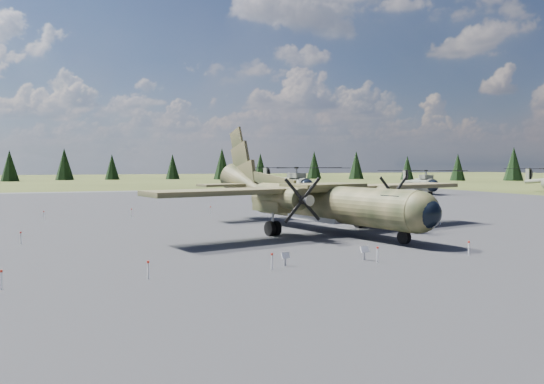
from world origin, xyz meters
name	(u,v)px	position (x,y,z in m)	size (l,w,h in m)	color
ground	(260,233)	(0.00, 0.00, 0.00)	(500.00, 500.00, 0.00)	#5D652D
apron	(226,220)	(0.00, 10.00, 0.00)	(120.00, 120.00, 0.04)	slate
transport_plane	(315,197)	(4.56, -0.04, 2.70)	(28.29, 25.33, 9.38)	#313A1F
helicopter_near	(295,176)	(19.26, 39.43, 3.42)	(20.67, 23.24, 4.83)	#68685A
helicopter_mid	(425,177)	(44.14, 39.92, 3.01)	(20.11, 21.06, 4.25)	#68685A
info_placard_left	(285,257)	(-2.98, -12.74, 0.48)	(0.49, 0.31, 0.72)	gray
info_placard_right	(364,251)	(1.66, -12.71, 0.52)	(0.51, 0.24, 0.78)	gray
barrier_fence	(255,227)	(-0.46, -0.08, 0.51)	(33.12, 29.62, 0.85)	white
treeline	(253,170)	(0.33, 2.71, 4.78)	(311.35, 313.60, 10.98)	black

